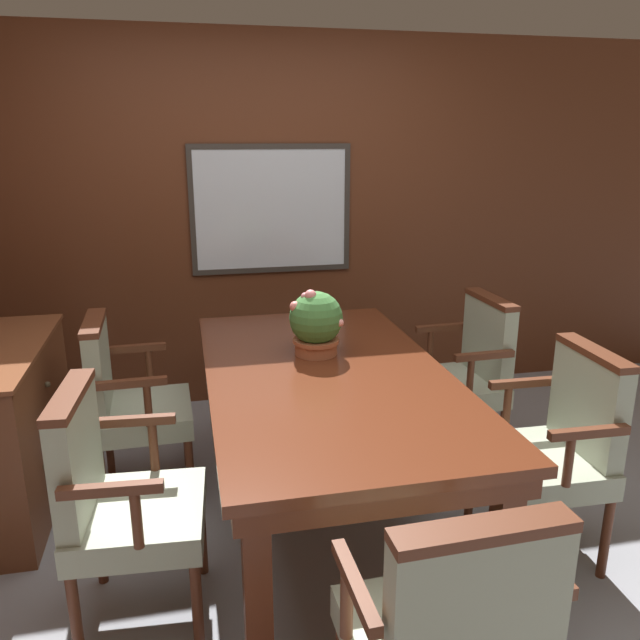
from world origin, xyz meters
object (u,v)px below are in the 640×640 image
Objects in this scene: chair_left_far at (128,398)px; chair_right_far at (466,370)px; chair_left_near at (117,496)px; chair_head_near at (450,634)px; potted_plant at (316,323)px; dining_table at (327,390)px; chair_right_near at (557,443)px.

chair_right_far is at bearing -91.67° from chair_left_far.
chair_right_far is 1.00× the size of chair_left_near.
chair_head_near is 1.00× the size of chair_left_far.
potted_plant reaches higher than chair_left_far.
chair_left_near is (-0.90, -0.47, -0.15)m from dining_table.
chair_head_near is at bearing -28.09° from chair_right_far.
dining_table is 1.03m from chair_right_near.
chair_left_near is at bearing -87.51° from chair_right_near.
chair_head_near is at bearing -42.76° from chair_right_near.
chair_left_far is (-1.84, 0.89, 0.00)m from chair_right_near.
potted_plant is at bearing -125.25° from chair_right_near.
potted_plant reaches higher than dining_table.
chair_left_near and chair_left_far have the same top height.
potted_plant reaches higher than chair_left_near.
chair_left_far is 2.87× the size of potted_plant.
potted_plant is (-0.91, -0.20, 0.40)m from chair_right_far.
chair_left_near and chair_right_near have the same top height.
chair_right_near is at bearing -136.02° from chair_head_near.
chair_left_far is at bearing 167.62° from potted_plant.
potted_plant is at bearing -47.53° from chair_left_near.
dining_table is 1.02m from chair_left_near.
chair_left_near is 1.00× the size of chair_left_far.
chair_head_near is 1.64m from potted_plant.
chair_right_near is 1.00× the size of chair_left_far.
chair_right_far is 2.03m from chair_left_near.
chair_right_near and chair_left_far have the same top height.
chair_right_far is at bearing -59.03° from chair_left_near.
chair_head_near reaches higher than dining_table.
chair_right_near is 2.05m from chair_left_far.
potted_plant reaches higher than chair_right_near.
chair_right_near reaches higher than dining_table.
chair_left_near is at bearing -141.58° from potted_plant.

